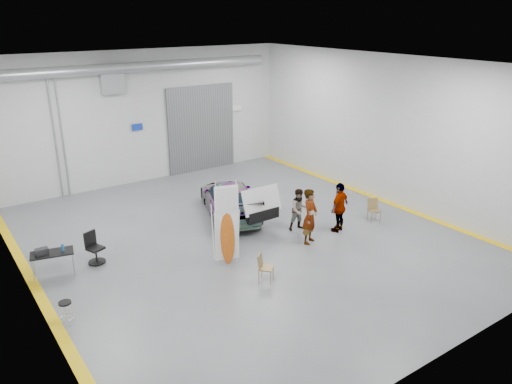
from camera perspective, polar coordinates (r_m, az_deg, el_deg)
ground at (r=17.74m, az=-1.41°, el=-5.20°), size 16.00×16.00×0.00m
room_shell at (r=18.40m, az=-4.78°, el=9.05°), size 14.02×16.18×6.01m
sedan_car at (r=19.47m, az=-2.98°, el=-0.76°), size 3.34×4.91×1.32m
person_a at (r=17.07m, az=6.19°, el=-2.77°), size 0.85×0.74×1.95m
person_b at (r=18.12m, az=4.99°, el=-2.01°), size 0.88×0.75×1.56m
person_c at (r=18.14m, az=9.53°, el=-1.72°), size 1.15×0.74×1.85m
surfboard_display at (r=15.62m, az=-3.09°, el=-4.37°), size 0.75×0.38×2.74m
folding_chair_near at (r=14.91m, az=1.13°, el=-9.22°), size 0.56×0.63×0.86m
folding_chair_far at (r=19.47m, az=13.31°, el=-2.53°), size 0.53×0.56×0.86m
shop_stool at (r=13.87m, az=-20.86°, el=-12.83°), size 0.34×0.34×0.66m
work_table at (r=16.15m, az=-22.55°, el=-6.47°), size 1.33×0.87×1.00m
office_chair at (r=16.67m, az=-17.93°, el=-6.25°), size 0.58×0.61×1.03m
trunk_lid at (r=17.66m, az=0.49°, el=-0.59°), size 1.54×0.93×0.04m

